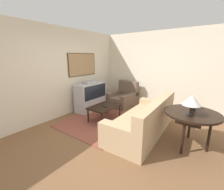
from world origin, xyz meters
TOP-DOWN VIEW (x-y plane):
  - ground_plane at (0.00, 0.00)m, footprint 12.00×12.00m
  - wall_back at (0.02, 2.13)m, footprint 12.00×0.10m
  - wall_right at (2.63, 0.00)m, footprint 0.06×12.00m
  - area_rug at (0.46, 0.82)m, footprint 2.23×1.85m
  - tv at (0.97, 1.74)m, footprint 1.14×0.49m
  - couch at (0.54, -0.48)m, footprint 2.33×1.04m
  - armchair at (2.03, 1.06)m, footprint 1.01×0.91m
  - coffee_table at (0.57, 0.80)m, footprint 0.96×0.61m
  - console_table at (0.56, -1.48)m, footprint 1.06×1.06m
  - table_lamp at (0.34, -1.46)m, footprint 0.33×0.33m
  - mantel_clock at (0.72, -1.46)m, footprint 0.16×0.10m
  - remote at (0.48, 0.71)m, footprint 0.06×0.16m

SIDE VIEW (x-z plane):
  - ground_plane at x=0.00m, z-range 0.00..0.00m
  - area_rug at x=0.46m, z-range 0.00..0.01m
  - armchair at x=2.03m, z-range -0.18..0.74m
  - couch at x=0.54m, z-range -0.14..0.74m
  - coffee_table at x=0.57m, z-range 0.17..0.61m
  - remote at x=0.48m, z-range 0.44..0.46m
  - tv at x=0.97m, z-range -0.03..1.01m
  - console_table at x=0.56m, z-range 0.31..1.06m
  - mantel_clock at x=0.72m, z-range 0.76..0.96m
  - table_lamp at x=0.34m, z-range 0.86..1.26m
  - wall_right at x=2.63m, z-range 0.00..2.70m
  - wall_back at x=0.02m, z-range 0.00..2.70m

